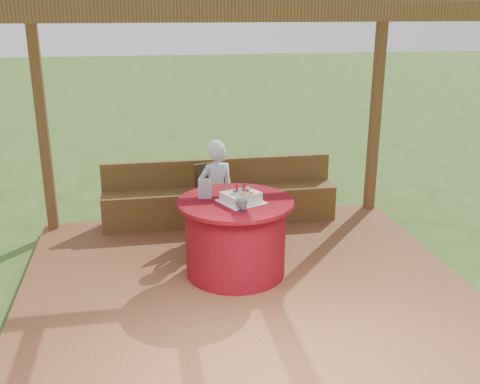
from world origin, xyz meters
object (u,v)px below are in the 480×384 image
(chair, at_px, (216,196))
(gift_bag, at_px, (205,189))
(table, at_px, (236,237))
(drinking_glass, at_px, (242,206))
(birthday_cake, at_px, (241,197))
(bench, at_px, (220,202))
(elderly_woman, at_px, (216,189))

(chair, relative_size, gift_bag, 4.67)
(table, distance_m, chair, 1.06)
(table, distance_m, drinking_glass, 0.55)
(chair, bearing_deg, table, -86.90)
(birthday_cake, distance_m, gift_bag, 0.40)
(bench, relative_size, chair, 3.33)
(bench, bearing_deg, elderly_woman, -102.56)
(birthday_cake, distance_m, drinking_glass, 0.26)
(birthday_cake, bearing_deg, table, 131.47)
(chair, distance_m, drinking_glass, 1.42)
(bench, relative_size, gift_bag, 15.55)
(birthday_cake, height_order, drinking_glass, birthday_cake)
(bench, bearing_deg, drinking_glass, -91.50)
(birthday_cake, bearing_deg, drinking_glass, -98.60)
(table, xyz_separation_m, elderly_woman, (-0.06, 0.99, 0.21))
(gift_bag, bearing_deg, birthday_cake, -21.53)
(gift_bag, height_order, drinking_glass, gift_bag)
(table, relative_size, birthday_cake, 2.31)
(chair, height_order, elderly_woman, elderly_woman)
(table, relative_size, chair, 1.32)
(chair, bearing_deg, bench, 76.18)
(gift_bag, distance_m, drinking_glass, 0.56)
(elderly_woman, distance_m, birthday_cake, 1.07)
(elderly_woman, xyz_separation_m, gift_bag, (-0.23, -0.84, 0.29))
(gift_bag, bearing_deg, table, -17.73)
(bench, bearing_deg, chair, -103.82)
(bench, xyz_separation_m, table, (-0.06, -1.52, 0.15))
(bench, distance_m, gift_bag, 1.55)
(bench, bearing_deg, gift_bag, -104.29)
(bench, xyz_separation_m, chair, (-0.11, -0.46, 0.24))
(drinking_glass, bearing_deg, table, 91.48)
(chair, distance_m, gift_bag, 1.02)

